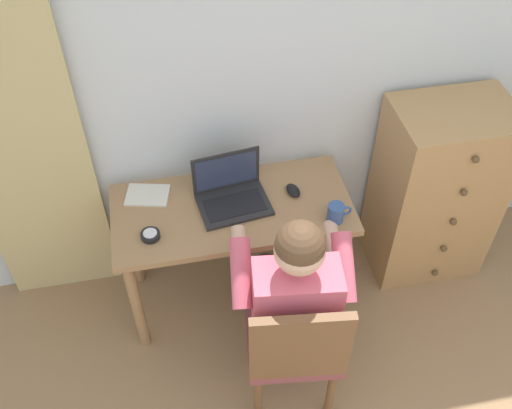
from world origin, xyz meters
TOP-DOWN VIEW (x-y plane):
  - wall_back at (0.00, 2.20)m, footprint 4.80×0.05m
  - curtain_panel at (-1.38, 2.13)m, footprint 0.59×0.03m
  - desk at (-0.45, 1.86)m, footprint 1.17×0.55m
  - dresser at (0.68, 1.92)m, footprint 0.61×0.47m
  - chair at (-0.29, 1.17)m, footprint 0.47×0.45m
  - person_seated at (-0.27, 1.36)m, footprint 0.58×0.61m
  - laptop at (-0.45, 1.90)m, footprint 0.37×0.29m
  - computer_mouse at (-0.14, 1.89)m, footprint 0.08×0.11m
  - desk_clock at (-0.86, 1.74)m, footprint 0.09×0.09m
  - notebook_pad at (-0.85, 2.01)m, footprint 0.24×0.20m
  - coffee_mug at (0.02, 1.68)m, footprint 0.12×0.08m

SIDE VIEW (x-z plane):
  - chair at x=-0.29m, z-range 0.05..0.94m
  - dresser at x=0.68m, z-range 0.00..1.08m
  - desk at x=-0.45m, z-range 0.24..0.96m
  - person_seated at x=-0.27m, z-range 0.08..1.28m
  - notebook_pad at x=-0.85m, z-range 0.72..0.73m
  - desk_clock at x=-0.86m, z-range 0.72..0.75m
  - computer_mouse at x=-0.14m, z-range 0.72..0.75m
  - coffee_mug at x=0.02m, z-range 0.72..0.81m
  - laptop at x=-0.45m, z-range 0.65..0.89m
  - curtain_panel at x=-1.38m, z-range 0.00..2.26m
  - wall_back at x=0.00m, z-range 0.00..2.50m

